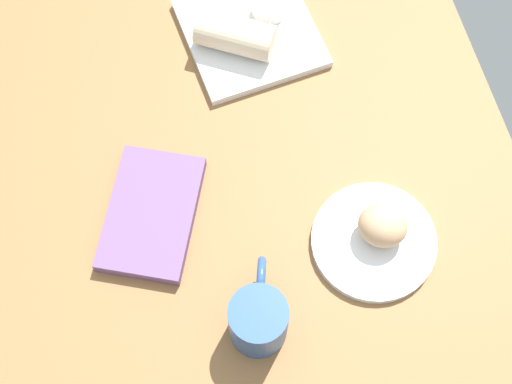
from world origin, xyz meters
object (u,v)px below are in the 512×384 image
object	(u,v)px
round_plate	(374,242)
breakfast_wrap	(235,35)
sauce_cup	(269,8)
square_plate	(251,33)
coffee_mug	(258,318)
book_stack	(152,214)
scone_pastry	(383,226)

from	to	relation	value
round_plate	breakfast_wrap	world-z (taller)	breakfast_wrap
sauce_cup	breakfast_wrap	distance (cm)	8.89
round_plate	square_plate	size ratio (longest dim) A/B	0.89
breakfast_wrap	coffee_mug	bearing A→B (deg)	-158.59
round_plate	book_stack	distance (cm)	34.38
round_plate	square_plate	world-z (taller)	square_plate
scone_pastry	book_stack	size ratio (longest dim) A/B	0.31
coffee_mug	book_stack	bearing A→B (deg)	-150.58
round_plate	coffee_mug	size ratio (longest dim) A/B	1.42
sauce_cup	book_stack	xyz separation A→B (cm)	(31.65, -26.72, -1.73)
round_plate	breakfast_wrap	bearing A→B (deg)	-162.45
round_plate	book_stack	world-z (taller)	book_stack
breakfast_wrap	book_stack	bearing A→B (deg)	174.28
square_plate	sauce_cup	bearing A→B (deg)	126.23
square_plate	round_plate	bearing A→B (deg)	12.57
round_plate	sauce_cup	distance (cm)	44.52
coffee_mug	breakfast_wrap	bearing A→B (deg)	170.51
round_plate	scone_pastry	xyz separation A→B (cm)	(-0.92, 1.14, 3.79)
book_stack	sauce_cup	bearing A→B (deg)	139.83
sauce_cup	breakfast_wrap	world-z (taller)	breakfast_wrap
round_plate	scone_pastry	world-z (taller)	scone_pastry
round_plate	book_stack	xyz separation A→B (cm)	(-12.50, -32.02, 0.53)
round_plate	book_stack	size ratio (longest dim) A/B	0.80
book_stack	breakfast_wrap	bearing A→B (deg)	143.39
coffee_mug	sauce_cup	bearing A→B (deg)	164.11
round_plate	sauce_cup	bearing A→B (deg)	-173.16
square_plate	breakfast_wrap	xyz separation A→B (cm)	(2.29, -3.13, 3.87)
breakfast_wrap	sauce_cup	bearing A→B (deg)	-22.87
breakfast_wrap	square_plate	bearing A→B (deg)	-22.87
scone_pastry	sauce_cup	xyz separation A→B (cm)	(-43.23, -6.44, -1.53)
book_stack	coffee_mug	xyz separation A→B (cm)	(20.87, 11.77, 3.96)
round_plate	square_plate	distance (cm)	42.30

